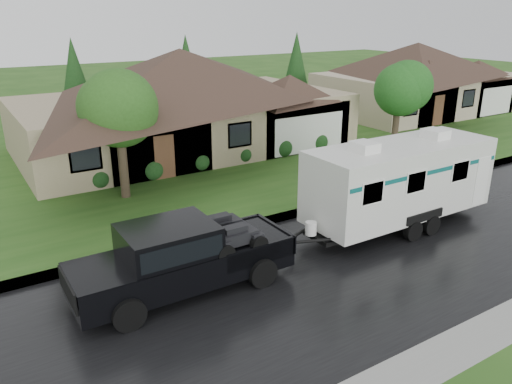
# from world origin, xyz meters

# --- Properties ---
(ground) EXTENTS (140.00, 140.00, 0.00)m
(ground) POSITION_xyz_m (0.00, 0.00, 0.00)
(ground) COLOR #244D18
(ground) RESTS_ON ground
(road) EXTENTS (140.00, 8.00, 0.01)m
(road) POSITION_xyz_m (0.00, -2.00, 0.01)
(road) COLOR black
(road) RESTS_ON ground
(curb) EXTENTS (140.00, 0.50, 0.15)m
(curb) POSITION_xyz_m (0.00, 2.25, 0.07)
(curb) COLOR gray
(curb) RESTS_ON ground
(lawn) EXTENTS (140.00, 26.00, 0.15)m
(lawn) POSITION_xyz_m (0.00, 15.00, 0.07)
(lawn) COLOR #244D18
(lawn) RESTS_ON ground
(house_main) EXTENTS (19.44, 10.80, 6.90)m
(house_main) POSITION_xyz_m (2.29, 13.84, 3.59)
(house_main) COLOR gray
(house_main) RESTS_ON lawn
(house_neighbor) EXTENTS (15.12, 9.72, 6.45)m
(house_neighbor) POSITION_xyz_m (22.27, 14.34, 3.32)
(house_neighbor) COLOR tan
(house_neighbor) RESTS_ON lawn
(tree_left_green) EXTENTS (3.25, 3.25, 5.38)m
(tree_left_green) POSITION_xyz_m (-3.67, 7.53, 3.88)
(tree_left_green) COLOR #382B1E
(tree_left_green) RESTS_ON lawn
(tree_right_green) EXTENTS (3.10, 3.10, 5.13)m
(tree_right_green) POSITION_xyz_m (11.99, 6.97, 3.71)
(tree_right_green) COLOR #382B1E
(tree_right_green) RESTS_ON lawn
(shrub_row) EXTENTS (13.60, 1.00, 1.00)m
(shrub_row) POSITION_xyz_m (2.00, 9.30, 0.65)
(shrub_row) COLOR #143814
(shrub_row) RESTS_ON lawn
(pickup_truck) EXTENTS (6.36, 2.42, 2.12)m
(pickup_truck) POSITION_xyz_m (-4.73, -0.59, 1.14)
(pickup_truck) COLOR black
(pickup_truck) RESTS_ON ground
(travel_trailer) EXTENTS (7.84, 2.75, 3.52)m
(travel_trailer) POSITION_xyz_m (4.09, -0.59, 1.87)
(travel_trailer) COLOR silver
(travel_trailer) RESTS_ON ground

